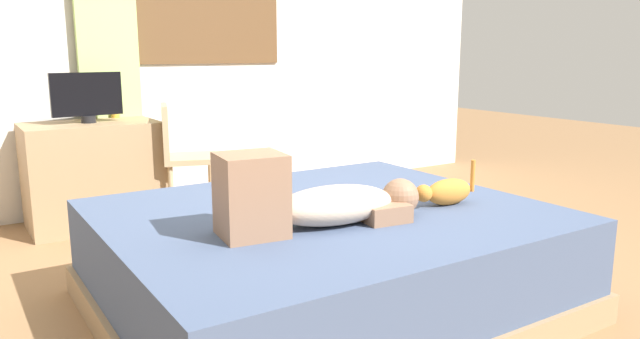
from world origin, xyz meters
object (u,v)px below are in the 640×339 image
object	(u,v)px
tv_monitor	(87,97)
chair_by_desk	(180,152)
bed	(325,259)
cat	(446,192)
cup	(115,112)
desk	(94,174)
person_lying	(314,201)

from	to	relation	value
tv_monitor	chair_by_desk	distance (m)	0.74
bed	cat	distance (m)	0.68
chair_by_desk	bed	bearing A→B (deg)	-88.51
cup	chair_by_desk	bearing A→B (deg)	-53.41
desk	chair_by_desk	distance (m)	0.63
cat	desk	xyz separation A→B (m)	(-1.16, 2.33, -0.19)
cat	tv_monitor	bearing A→B (deg)	116.60
cat	chair_by_desk	size ratio (longest dim) A/B	0.42
person_lying	tv_monitor	world-z (taller)	tv_monitor
bed	chair_by_desk	size ratio (longest dim) A/B	2.41
person_lying	desk	distance (m)	2.34
person_lying	chair_by_desk	size ratio (longest dim) A/B	1.10
bed	cat	bearing A→B (deg)	-24.65
cup	bed	bearing A→B (deg)	-80.60
bed	desk	distance (m)	2.17
cup	desk	bearing A→B (deg)	-136.32
cat	chair_by_desk	xyz separation A→B (m)	(-0.59, 2.10, -0.05)
desk	cup	distance (m)	0.52
bed	cat	size ratio (longest dim) A/B	5.78
cat	cup	bearing A→B (deg)	109.92
person_lying	tv_monitor	xyz separation A→B (m)	(-0.43, 2.29, 0.31)
person_lying	cup	xyz separation A→B (m)	(-0.19, 2.51, 0.17)
cat	desk	bearing A→B (deg)	116.49
person_lying	chair_by_desk	bearing A→B (deg)	85.97
person_lying	tv_monitor	size ratio (longest dim) A/B	1.96
person_lying	cup	bearing A→B (deg)	94.27
cat	desk	distance (m)	2.61
desk	tv_monitor	size ratio (longest dim) A/B	1.87
desk	cup	size ratio (longest dim) A/B	10.85
desk	tv_monitor	bearing A→B (deg)	-180.00
bed	chair_by_desk	bearing A→B (deg)	91.49
person_lying	cat	distance (m)	0.74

